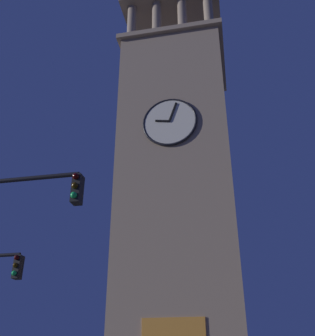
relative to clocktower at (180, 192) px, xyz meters
name	(u,v)px	position (x,y,z in m)	size (l,w,h in m)	color
clocktower	(180,192)	(0.00, 0.00, 0.00)	(7.74, 7.89, 30.10)	gray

